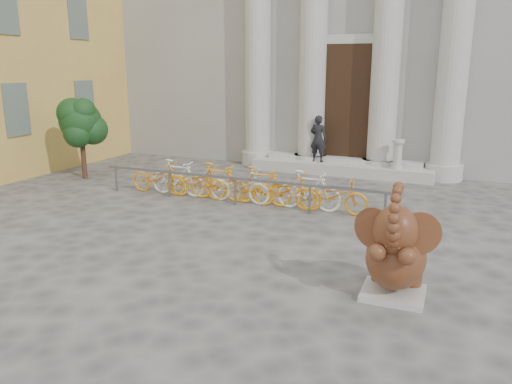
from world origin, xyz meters
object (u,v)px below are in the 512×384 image
at_px(bike_rack, 239,184).
at_px(elephant_statue, 396,255).
at_px(tree, 81,123).
at_px(pedestrian, 318,139).

bearing_deg(bike_rack, elephant_statue, -42.03).
xyz_separation_m(elephant_statue, tree, (-10.32, 4.78, 1.09)).
bearing_deg(pedestrian, elephant_statue, 119.69).
distance_m(elephant_statue, pedestrian, 9.46).
xyz_separation_m(tree, pedestrian, (6.55, 3.88, -0.64)).
bearing_deg(pedestrian, bike_rack, 86.41).
bearing_deg(tree, pedestrian, 30.65).
bearing_deg(bike_rack, tree, 173.31).
relative_size(elephant_statue, pedestrian, 1.22).
distance_m(bike_rack, tree, 5.95).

